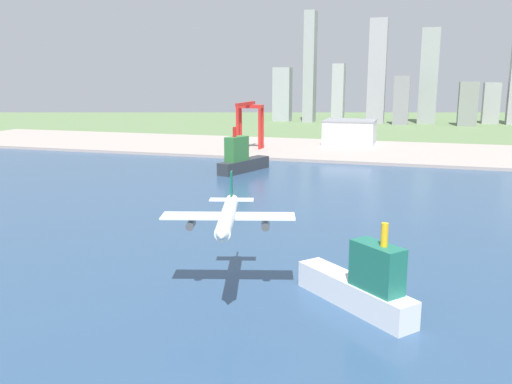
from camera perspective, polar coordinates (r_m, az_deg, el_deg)
The scene contains 9 objects.
ground_plane at distance 292.86m, azimuth 6.95°, elevation -0.65°, with size 2400.00×2400.00×0.00m, color #627E50.
water_bay at distance 235.70m, azimuth 4.39°, elevation -3.70°, with size 840.00×360.00×0.15m, color #2D4C70.
industrial_pier at distance 478.27m, azimuth 10.96°, elevation 4.29°, with size 840.00×140.00×2.50m, color #A99A93.
airplane_landing at distance 156.89m, azimuth -3.02°, elevation -2.60°, with size 40.11×42.98×14.29m.
container_barge at distance 369.07m, azimuth -1.56°, elevation 3.49°, with size 24.09×48.16×31.40m.
ferry_boat at distance 154.40m, azimuth 11.04°, elevation -9.58°, with size 36.57×33.08×26.85m.
port_crane_red at distance 471.93m, azimuth -0.74°, elevation 8.13°, with size 22.61×47.36×40.68m.
warehouse_main at distance 513.56m, azimuth 9.88°, elevation 6.27°, with size 46.60×41.75×22.64m.
distant_skyline at distance 791.91m, azimuth 16.55°, elevation 10.83°, with size 381.56×76.26×155.38m.
Camera 1 is at (48.46, 18.32, 63.81)m, focal length 37.87 mm.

